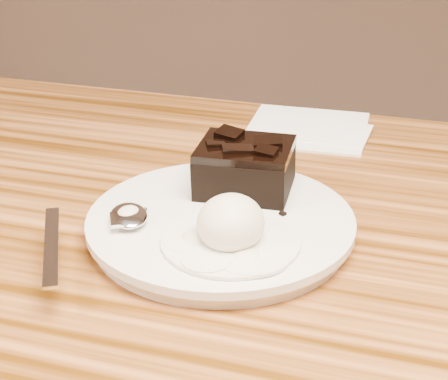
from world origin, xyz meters
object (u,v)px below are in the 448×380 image
(ice_cream_scoop, at_px, (231,223))
(spoon, at_px, (129,217))
(plate, at_px, (221,226))
(napkin, at_px, (307,127))
(brownie, at_px, (245,171))

(ice_cream_scoop, height_order, spoon, ice_cream_scoop)
(plate, bearing_deg, napkin, 85.39)
(brownie, distance_m, spoon, 0.12)
(spoon, height_order, napkin, spoon)
(spoon, bearing_deg, brownie, 21.21)
(brownie, bearing_deg, ice_cream_scoop, -80.88)
(plate, distance_m, spoon, 0.08)
(plate, relative_size, spoon, 1.28)
(brownie, relative_size, napkin, 0.60)
(brownie, xyz_separation_m, napkin, (0.02, 0.22, -0.04))
(plate, bearing_deg, spoon, -154.66)
(spoon, bearing_deg, plate, -3.28)
(plate, height_order, napkin, plate)
(brownie, height_order, spoon, brownie)
(ice_cream_scoop, distance_m, napkin, 0.32)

